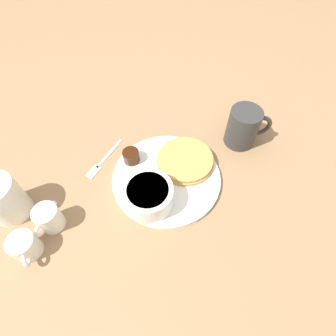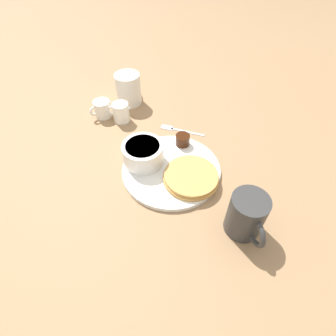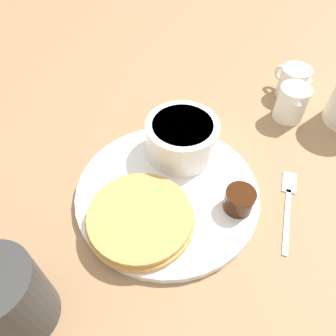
# 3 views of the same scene
# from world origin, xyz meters

# --- Properties ---
(ground_plane) EXTENTS (4.00, 4.00, 0.00)m
(ground_plane) POSITION_xyz_m (0.00, 0.00, 0.00)
(ground_plane) COLOR #93704C
(plate) EXTENTS (0.26, 0.26, 0.01)m
(plate) POSITION_xyz_m (0.00, 0.00, 0.01)
(plate) COLOR white
(plate) RESTS_ON ground_plane
(pancake_stack) EXTENTS (0.14, 0.14, 0.02)m
(pancake_stack) POSITION_xyz_m (0.06, -0.01, 0.02)
(pancake_stack) COLOR tan
(pancake_stack) RESTS_ON plate
(bowl) EXTENTS (0.11, 0.11, 0.06)m
(bowl) POSITION_xyz_m (-0.08, -0.01, 0.04)
(bowl) COLOR white
(bowl) RESTS_ON plate
(syrup_cup) EXTENTS (0.04, 0.04, 0.03)m
(syrup_cup) POSITION_xyz_m (-0.02, 0.10, 0.03)
(syrup_cup) COLOR #38190A
(syrup_cup) RESTS_ON plate
(butter_ramekin) EXTENTS (0.04, 0.04, 0.04)m
(butter_ramekin) POSITION_xyz_m (-0.10, 0.00, 0.03)
(butter_ramekin) COLOR white
(butter_ramekin) RESTS_ON plate
(coffee_mug) EXTENTS (0.09, 0.10, 0.10)m
(coffee_mug) POSITION_xyz_m (0.22, -0.08, 0.05)
(coffee_mug) COLOR #333333
(coffee_mug) RESTS_ON ground_plane
(creamer_pitcher_near) EXTENTS (0.07, 0.05, 0.06)m
(creamer_pitcher_near) POSITION_xyz_m (-0.24, 0.12, 0.03)
(creamer_pitcher_near) COLOR white
(creamer_pitcher_near) RESTS_ON ground_plane
(creamer_pitcher_far) EXTENTS (0.05, 0.07, 0.06)m
(creamer_pitcher_far) POSITION_xyz_m (-0.31, 0.11, 0.03)
(creamer_pitcher_far) COLOR white
(creamer_pitcher_far) RESTS_ON ground_plane
(fork) EXTENTS (0.14, 0.04, 0.00)m
(fork) POSITION_xyz_m (-0.06, 0.16, 0.00)
(fork) COLOR silver
(fork) RESTS_ON ground_plane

